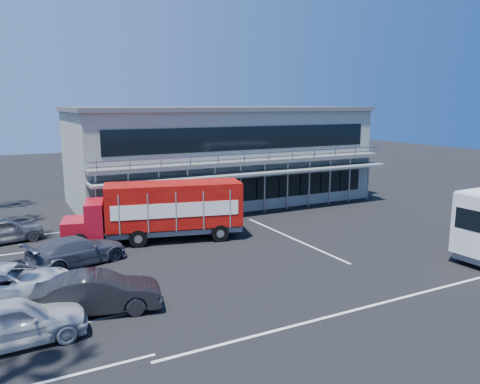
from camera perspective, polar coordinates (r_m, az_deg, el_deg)
name	(u,v)px	position (r m, az deg, el deg)	size (l,w,h in m)	color
ground	(292,258)	(23.43, 6.37, -8.06)	(120.00, 120.00, 0.00)	black
building	(218,154)	(36.92, -2.64, 4.66)	(22.40, 12.00, 7.30)	gray
red_truck	(162,209)	(26.22, -9.50, -2.10)	(9.84, 4.42, 3.23)	maroon
parked_car_a	(13,322)	(16.79, -25.97, -14.08)	(1.80, 4.47, 1.52)	#ACAFB4
parked_car_b	(98,293)	(18.10, -16.89, -11.70)	(1.57, 4.49, 1.48)	black
parked_car_c	(9,284)	(20.31, -26.34, -9.97)	(2.38, 5.15, 1.43)	white
parked_car_d	(77,251)	(23.55, -19.22, -6.76)	(1.91, 4.69, 1.36)	#343945
parked_car_e	(4,230)	(28.74, -26.84, -4.21)	(1.64, 4.07, 1.39)	slate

